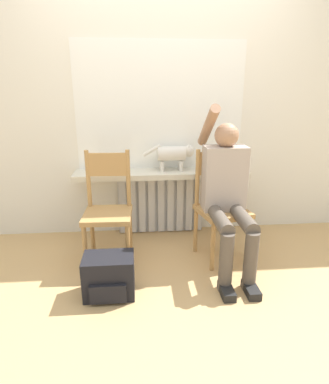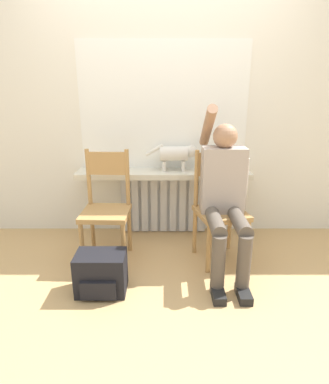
{
  "view_description": "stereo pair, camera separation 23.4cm",
  "coord_description": "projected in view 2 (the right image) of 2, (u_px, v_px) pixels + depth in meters",
  "views": [
    {
      "loc": [
        -0.22,
        -1.89,
        1.42
      ],
      "look_at": [
        0.0,
        0.71,
        0.56
      ],
      "focal_mm": 30.0,
      "sensor_mm": 36.0,
      "label": 1
    },
    {
      "loc": [
        0.01,
        -1.9,
        1.42
      ],
      "look_at": [
        0.0,
        0.71,
        0.56
      ],
      "focal_mm": 30.0,
      "sensor_mm": 36.0,
      "label": 2
    }
  ],
  "objects": [
    {
      "name": "chair_left",
      "position": [
        108.0,
        206.0,
        2.68
      ],
      "size": [
        0.4,
        0.4,
        0.93
      ],
      "rotation": [
        0.0,
        0.0,
        -0.04
      ],
      "color": "#B2844C",
      "rests_on": "ground_plane"
    },
    {
      "name": "radiator",
      "position": [
        165.0,
        203.0,
        3.24
      ],
      "size": [
        0.85,
        0.08,
        0.61
      ],
      "color": "silver",
      "rests_on": "ground_plane"
    },
    {
      "name": "backpack",
      "position": [
        102.0,
        273.0,
        2.3
      ],
      "size": [
        0.35,
        0.27,
        0.3
      ],
      "color": "black",
      "rests_on": "ground_plane"
    },
    {
      "name": "window_glass",
      "position": [
        165.0,
        107.0,
        2.99
      ],
      "size": [
        1.57,
        0.01,
        1.16
      ],
      "color": "white",
      "rests_on": "windowsill"
    },
    {
      "name": "ground_plane",
      "position": [
        164.0,
        300.0,
        2.24
      ],
      "size": [
        12.0,
        12.0,
        0.0
      ],
      "primitive_type": "plane",
      "color": "tan"
    },
    {
      "name": "chair_right",
      "position": [
        220.0,
        207.0,
        2.67
      ],
      "size": [
        0.46,
        0.46,
        0.93
      ],
      "rotation": [
        0.0,
        0.0,
        0.24
      ],
      "color": "#B2844C",
      "rests_on": "ground_plane"
    },
    {
      "name": "wall_with_window",
      "position": [
        165.0,
        95.0,
        2.99
      ],
      "size": [
        7.0,
        0.06,
        2.7
      ],
      "color": "white",
      "rests_on": "ground_plane"
    },
    {
      "name": "windowsill",
      "position": [
        165.0,
        174.0,
        3.04
      ],
      "size": [
        1.64,
        0.3,
        0.05
      ],
      "color": "beige",
      "rests_on": "radiator"
    },
    {
      "name": "person",
      "position": [
        226.0,
        192.0,
        2.49
      ],
      "size": [
        0.36,
        1.04,
        1.31
      ],
      "color": "brown",
      "rests_on": "ground_plane"
    },
    {
      "name": "cat",
      "position": [
        178.0,
        154.0,
        3.01
      ],
      "size": [
        0.49,
        0.14,
        0.26
      ],
      "color": "silver",
      "rests_on": "windowsill"
    }
  ]
}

